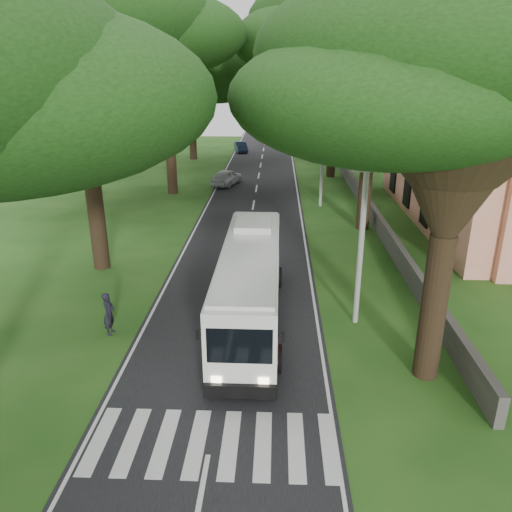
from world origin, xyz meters
TOP-DOWN VIEW (x-y plane):
  - ground at (0.00, 0.00)m, footprint 140.00×140.00m
  - road at (0.00, 25.00)m, footprint 8.00×120.00m
  - crosswalk at (0.00, -2.00)m, footprint 8.00×3.00m
  - property_wall at (9.00, 24.00)m, footprint 0.35×50.00m
  - church at (17.86, 21.55)m, footprint 14.00×24.00m
  - pole_near at (5.50, 6.00)m, footprint 1.60×0.24m
  - pole_mid at (5.50, 26.00)m, footprint 1.60×0.24m
  - pole_far at (5.50, 46.00)m, footprint 1.60×0.24m
  - tree_l_mida at (-8.00, 12.00)m, footprint 13.80×13.80m
  - tree_l_midb at (-7.50, 30.00)m, footprint 16.38×16.38m
  - tree_l_far at (-8.50, 48.00)m, footprint 15.15×15.15m
  - tree_r_near at (7.50, 2.00)m, footprint 12.76×12.76m
  - tree_r_mida at (8.00, 20.00)m, footprint 16.20×16.20m
  - tree_r_midb at (7.50, 38.00)m, footprint 13.33×13.33m
  - tree_r_far at (8.50, 56.00)m, footprint 15.55×15.55m
  - coach_bus at (0.80, 5.96)m, footprint 2.86×11.87m
  - distant_car_a at (-2.95, 33.45)m, footprint 3.03×4.78m
  - distant_car_b at (-3.00, 53.82)m, footprint 2.21×4.22m
  - distant_car_c at (0.80, 62.93)m, footprint 2.31×4.46m
  - pedestrian at (-5.11, 4.49)m, footprint 0.49×0.72m

SIDE VIEW (x-z plane):
  - ground at x=0.00m, z-range 0.00..0.00m
  - crosswalk at x=0.00m, z-range -0.01..0.01m
  - road at x=0.00m, z-range -0.01..0.03m
  - property_wall at x=9.00m, z-range 0.00..1.20m
  - distant_car_c at x=0.80m, z-range 0.03..1.27m
  - distant_car_b at x=-3.00m, z-range 0.03..1.35m
  - distant_car_a at x=-2.95m, z-range 0.03..1.55m
  - pedestrian at x=-5.11m, z-range 0.00..1.91m
  - coach_bus at x=0.80m, z-range 0.13..3.63m
  - pole_near at x=5.50m, z-range 0.18..8.18m
  - pole_mid at x=5.50m, z-range 0.18..8.18m
  - pole_far at x=5.50m, z-range 0.18..8.18m
  - church at x=17.86m, z-range -0.89..10.71m
  - tree_l_midb at x=-7.50m, z-range 3.63..17.97m
  - tree_r_near at x=7.50m, z-range 4.01..17.79m
  - tree_l_far at x=-8.50m, z-range 3.89..18.29m
  - tree_r_far at x=8.50m, z-range 3.99..18.73m
  - tree_r_midb at x=7.50m, z-range 4.47..19.42m
  - tree_l_mida at x=-8.00m, z-range 4.79..20.58m
  - tree_r_mida at x=8.00m, z-range 4.84..21.58m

